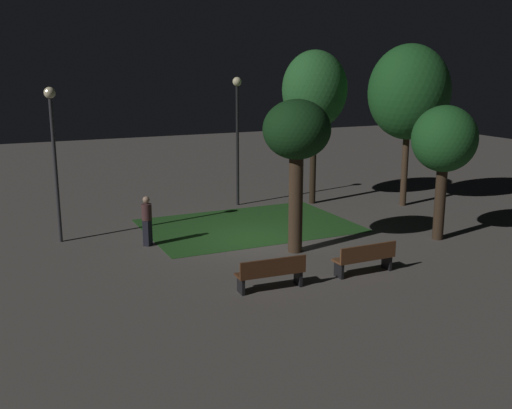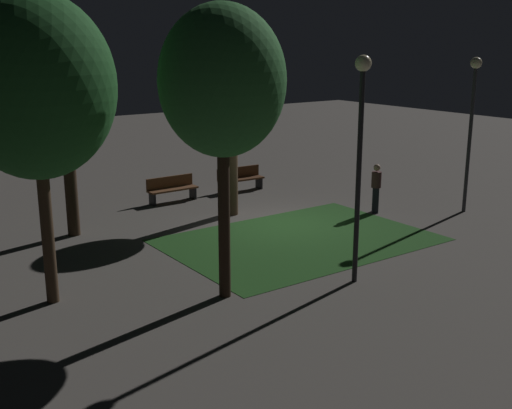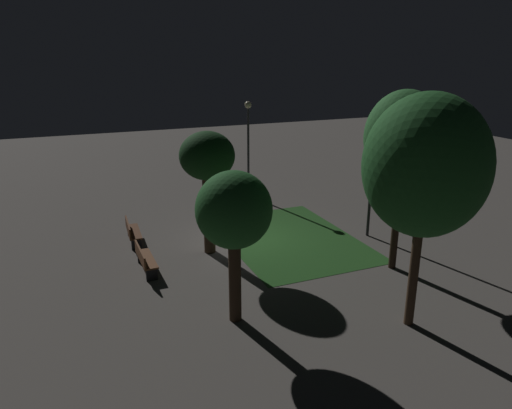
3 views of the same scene
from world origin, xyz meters
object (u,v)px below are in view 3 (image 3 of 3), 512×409
Objects in this scene: lamp_post_plaza_west at (248,134)px; pedestrian at (236,196)px; lamp_post_near_wall at (373,155)px; tree_left_canopy at (404,139)px; tree_lawn_side at (426,166)px; bench_near_trees at (145,259)px; tree_back_left at (207,160)px; bench_corner at (132,231)px; tree_right_canopy at (234,212)px.

pedestrian is at bearing -33.14° from lamp_post_plaza_west.
tree_left_canopy is at bearing -19.10° from lamp_post_near_wall.
tree_lawn_side reaches higher than lamp_post_plaza_west.
tree_back_left is at bearing 106.38° from bench_near_trees.
bench_corner is 10.15m from lamp_post_near_wall.
tree_right_canopy is (7.06, 1.84, 2.78)m from bench_corner.
tree_lawn_side reaches higher than bench_corner.
tree_lawn_side is (6.27, 6.31, 4.09)m from bench_near_trees.
tree_right_canopy is 0.88× the size of lamp_post_plaza_west.
tree_back_left is (-4.95, 0.78, 0.35)m from tree_right_canopy.
tree_right_canopy is at bearing -8.91° from tree_back_left.
tree_left_canopy is 3.34m from lamp_post_near_wall.
lamp_post_near_wall is at bearing 89.17° from bench_near_trees.
bench_near_trees is 0.28× the size of tree_lawn_side.
lamp_post_plaza_west is at bearing 156.58° from tree_right_canopy.
lamp_post_near_wall is (-4.05, 7.39, 0.19)m from tree_right_canopy.
bench_near_trees is at bearing -134.86° from tree_lawn_side.
pedestrian is at bearing -140.11° from lamp_post_near_wall.
tree_right_canopy is 0.94× the size of tree_back_left.
tree_lawn_side reaches higher than lamp_post_near_wall.
bench_near_trees is at bearing -156.27° from tree_right_canopy.
bench_corner is 0.29× the size of tree_left_canopy.
tree_right_canopy is 0.71× the size of tree_left_canopy.
lamp_post_near_wall is 3.22× the size of pedestrian.
tree_left_canopy is 1.20× the size of lamp_post_near_wall.
bench_near_trees is at bearing -47.46° from pedestrian.
bench_corner is at bearing -125.97° from tree_left_canopy.
tree_left_canopy is 3.72m from tree_lawn_side.
bench_corner is 5.50m from pedestrian.
tree_back_left is 0.90× the size of lamp_post_near_wall.
tree_lawn_side is at bearing -2.00° from lamp_post_plaza_west.
bench_near_trees is 0.29× the size of tree_left_canopy.
tree_left_canopy reaches higher than bench_near_trees.
bench_corner is 11.85m from tree_lawn_side.
pedestrian is (-4.87, -4.07, -2.61)m from lamp_post_near_wall.
tree_lawn_side is at bearing 34.56° from bench_corner.
tree_left_canopy is (3.85, 5.59, 1.03)m from tree_back_left.
tree_back_left reaches higher than tree_right_canopy.
pedestrian is at bearing -158.69° from tree_left_canopy.
tree_right_canopy is at bearing -23.42° from lamp_post_plaza_west.
bench_near_trees is 9.79m from tree_lawn_side.
tree_right_canopy is 0.85× the size of lamp_post_near_wall.
tree_lawn_side is at bearing -30.79° from tree_left_canopy.
tree_right_canopy is at bearing 14.60° from bench_corner.
tree_back_left is 5.46m from pedestrian.
lamp_post_near_wall is at bearing 39.89° from pedestrian.
tree_right_canopy is 12.42m from lamp_post_plaza_west.
lamp_post_near_wall is at bearing 71.93° from bench_corner.
tree_back_left is 7.67m from lamp_post_plaza_west.
tree_back_left reaches higher than bench_corner.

